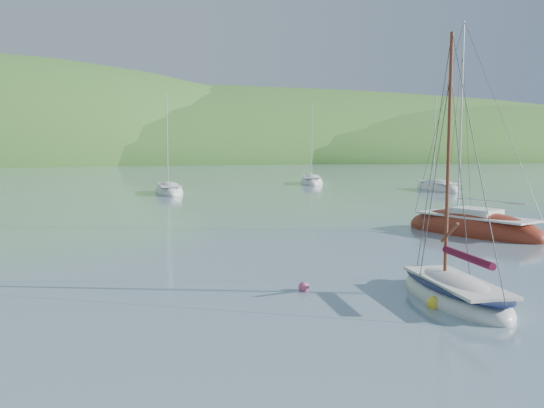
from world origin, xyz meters
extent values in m
plane|color=slate|center=(0.00, 0.00, 0.00)|extent=(700.00, 700.00, 0.00)
ellipsoid|color=#3B752C|center=(0.00, 170.00, 0.00)|extent=(440.00, 110.00, 44.00)
ellipsoid|color=#3B752C|center=(90.00, 160.00, 0.00)|extent=(240.00, 100.00, 34.00)
ellipsoid|color=white|center=(3.09, 1.57, 0.11)|extent=(2.48, 6.12, 1.48)
cube|color=silver|center=(3.08, 1.45, 0.64)|extent=(1.86, 4.77, 0.10)
cylinder|color=brown|center=(3.12, 2.29, 4.62)|extent=(0.12, 0.12, 8.04)
ellipsoid|color=#0E1837|center=(3.09, 1.57, 0.54)|extent=(2.44, 6.06, 0.25)
cylinder|color=maroon|center=(3.06, 0.85, 1.55)|extent=(0.37, 2.90, 0.24)
ellipsoid|color=maroon|center=(11.53, 14.16, 0.17)|extent=(6.10, 9.11, 2.38)
cube|color=silver|center=(11.59, 14.00, 1.00)|extent=(4.66, 7.07, 0.10)
cylinder|color=silver|center=(11.12, 15.12, 6.36)|extent=(0.12, 0.12, 10.80)
cube|color=silver|center=(11.59, 14.00, 1.24)|extent=(2.43, 2.86, 0.42)
cylinder|color=silver|center=(11.93, 13.21, 1.91)|extent=(1.70, 3.86, 0.09)
ellipsoid|color=white|center=(-3.21, 44.91, 0.15)|extent=(2.85, 7.60, 2.06)
cube|color=silver|center=(-3.20, 44.75, 0.87)|extent=(2.13, 5.92, 0.10)
cylinder|color=silver|center=(-3.23, 45.81, 5.35)|extent=(0.12, 0.12, 9.03)
ellipsoid|color=white|center=(14.74, 55.07, 0.15)|extent=(4.46, 8.01, 2.06)
cube|color=silver|center=(14.70, 54.92, 0.87)|extent=(3.39, 6.23, 0.10)
cylinder|color=silver|center=(14.96, 55.95, 5.39)|extent=(0.12, 0.12, 9.11)
ellipsoid|color=white|center=(24.68, 42.25, 0.15)|extent=(2.76, 7.69, 2.09)
cube|color=silver|center=(24.68, 42.10, 0.89)|extent=(2.06, 6.00, 0.10)
cylinder|color=silver|center=(24.69, 43.17, 5.45)|extent=(0.12, 0.12, 9.21)
sphere|color=yellow|center=(2.04, 0.95, 0.12)|extent=(0.48, 0.48, 0.48)
sphere|color=#D3537F|center=(-1.31, 3.94, 0.12)|extent=(0.38, 0.38, 0.38)
camera|label=1|loc=(-7.13, -15.73, 5.11)|focal=40.00mm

